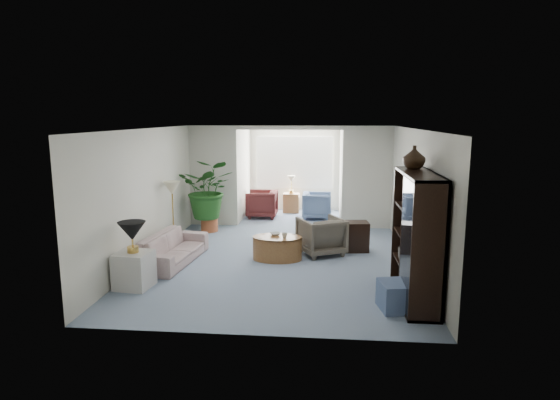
# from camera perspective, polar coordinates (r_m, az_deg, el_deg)

# --- Properties ---
(floor) EXTENTS (6.00, 6.00, 0.00)m
(floor) POSITION_cam_1_polar(r_m,az_deg,el_deg) (9.00, -0.36, -7.59)
(floor) COLOR #8195AB
(floor) RESTS_ON ground
(sunroom_floor) EXTENTS (2.60, 2.60, 0.00)m
(sunroom_floor) POSITION_cam_1_polar(r_m,az_deg,el_deg) (12.95, 1.44, -2.09)
(sunroom_floor) COLOR #8195AB
(sunroom_floor) RESTS_ON ground
(back_pier_left) EXTENTS (1.20, 0.12, 2.50)m
(back_pier_left) POSITION_cam_1_polar(r_m,az_deg,el_deg) (11.94, -8.04, 2.87)
(back_pier_left) COLOR silver
(back_pier_left) RESTS_ON ground
(back_pier_right) EXTENTS (1.20, 0.12, 2.50)m
(back_pier_right) POSITION_cam_1_polar(r_m,az_deg,el_deg) (11.67, 10.45, 2.63)
(back_pier_right) COLOR silver
(back_pier_right) RESTS_ON ground
(back_header) EXTENTS (2.60, 0.12, 0.10)m
(back_header) POSITION_cam_1_polar(r_m,az_deg,el_deg) (11.56, 1.12, 8.69)
(back_header) COLOR silver
(back_header) RESTS_ON back_pier_left
(window_pane) EXTENTS (2.20, 0.02, 1.50)m
(window_pane) POSITION_cam_1_polar(r_m,az_deg,el_deg) (13.80, 1.77, 4.55)
(window_pane) COLOR white
(window_blinds) EXTENTS (2.20, 0.02, 1.50)m
(window_blinds) POSITION_cam_1_polar(r_m,az_deg,el_deg) (13.77, 1.76, 4.54)
(window_blinds) COLOR white
(framed_picture) EXTENTS (0.04, 0.50, 0.40)m
(framed_picture) POSITION_cam_1_polar(r_m,az_deg,el_deg) (8.64, 16.03, 2.84)
(framed_picture) COLOR beige
(sofa) EXTENTS (0.93, 1.96, 0.55)m
(sofa) POSITION_cam_1_polar(r_m,az_deg,el_deg) (9.18, -12.79, -5.67)
(sofa) COLOR beige
(sofa) RESTS_ON ground
(end_table) EXTENTS (0.58, 0.58, 0.58)m
(end_table) POSITION_cam_1_polar(r_m,az_deg,el_deg) (8.04, -17.15, -8.04)
(end_table) COLOR beige
(end_table) RESTS_ON ground
(table_lamp) EXTENTS (0.44, 0.44, 0.30)m
(table_lamp) POSITION_cam_1_polar(r_m,az_deg,el_deg) (7.87, -17.40, -3.59)
(table_lamp) COLOR black
(table_lamp) RESTS_ON end_table
(floor_lamp) EXTENTS (0.36, 0.36, 0.28)m
(floor_lamp) POSITION_cam_1_polar(r_m,az_deg,el_deg) (10.11, -12.88, 1.41)
(floor_lamp) COLOR beige
(floor_lamp) RESTS_ON ground
(coffee_table) EXTENTS (1.21, 1.21, 0.45)m
(coffee_table) POSITION_cam_1_polar(r_m,az_deg,el_deg) (9.16, -0.33, -5.79)
(coffee_table) COLOR olive
(coffee_table) RESTS_ON ground
(coffee_bowl) EXTENTS (0.26, 0.26, 0.05)m
(coffee_bowl) POSITION_cam_1_polar(r_m,az_deg,el_deg) (9.19, -0.58, -4.12)
(coffee_bowl) COLOR beige
(coffee_bowl) RESTS_ON coffee_table
(coffee_cup) EXTENTS (0.14, 0.14, 0.10)m
(coffee_cup) POSITION_cam_1_polar(r_m,az_deg,el_deg) (8.98, 0.56, -4.30)
(coffee_cup) COLOR beige
(coffee_cup) RESTS_ON coffee_table
(wingback_chair) EXTENTS (1.08, 1.09, 0.75)m
(wingback_chair) POSITION_cam_1_polar(r_m,az_deg,el_deg) (9.50, 4.97, -4.32)
(wingback_chair) COLOR #5F554B
(wingback_chair) RESTS_ON ground
(side_table_dark) EXTENTS (0.55, 0.46, 0.61)m
(side_table_dark) POSITION_cam_1_polar(r_m,az_deg,el_deg) (9.83, 9.07, -4.34)
(side_table_dark) COLOR black
(side_table_dark) RESTS_ON ground
(entertainment_cabinet) EXTENTS (0.46, 1.73, 1.93)m
(entertainment_cabinet) POSITION_cam_1_polar(r_m,az_deg,el_deg) (7.29, 16.11, -4.36)
(entertainment_cabinet) COLOR black
(entertainment_cabinet) RESTS_ON ground
(cabinet_urn) EXTENTS (0.34, 0.34, 0.36)m
(cabinet_urn) POSITION_cam_1_polar(r_m,az_deg,el_deg) (7.59, 15.84, 4.97)
(cabinet_urn) COLOR black
(cabinet_urn) RESTS_ON entertainment_cabinet
(ottoman) EXTENTS (0.59, 0.59, 0.40)m
(ottoman) POSITION_cam_1_polar(r_m,az_deg,el_deg) (7.09, 14.00, -11.14)
(ottoman) COLOR slate
(ottoman) RESTS_ON ground
(plant_pot) EXTENTS (0.40, 0.40, 0.32)m
(plant_pot) POSITION_cam_1_polar(r_m,az_deg,el_deg) (11.49, -8.49, -2.96)
(plant_pot) COLOR #B05733
(plant_pot) RESTS_ON ground
(house_plant) EXTENTS (1.27, 1.10, 1.41)m
(house_plant) POSITION_cam_1_polar(r_m,az_deg,el_deg) (11.32, -8.60, 1.32)
(house_plant) COLOR #1F521C
(house_plant) RESTS_ON plant_pot
(sunroom_chair_blue) EXTENTS (0.78, 0.76, 0.70)m
(sunroom_chair_blue) POSITION_cam_1_polar(r_m,az_deg,el_deg) (12.79, 4.48, -0.67)
(sunroom_chair_blue) COLOR slate
(sunroom_chair_blue) RESTS_ON ground
(sunroom_chair_maroon) EXTENTS (0.82, 0.80, 0.74)m
(sunroom_chair_maroon) POSITION_cam_1_polar(r_m,az_deg,el_deg) (12.89, -2.20, -0.47)
(sunroom_chair_maroon) COLOR #511B21
(sunroom_chair_maroon) RESTS_ON ground
(sunroom_table) EXTENTS (0.45, 0.35, 0.55)m
(sunroom_table) POSITION_cam_1_polar(r_m,az_deg,el_deg) (13.57, 1.36, -0.35)
(sunroom_table) COLOR olive
(sunroom_table) RESTS_ON ground
(shelf_clutter) EXTENTS (0.30, 0.97, 1.06)m
(shelf_clutter) POSITION_cam_1_polar(r_m,az_deg,el_deg) (7.06, 16.05, -5.01)
(shelf_clutter) COLOR #312E2C
(shelf_clutter) RESTS_ON entertainment_cabinet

